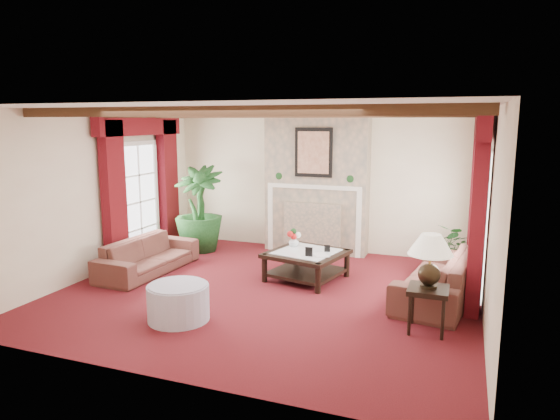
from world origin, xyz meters
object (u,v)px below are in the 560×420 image
at_px(side_table, 427,310).
at_px(ottoman, 178,303).
at_px(sofa_right, 440,268).
at_px(sofa_left, 148,250).
at_px(potted_palm, 199,227).
at_px(coffee_table, 306,265).

xyz_separation_m(side_table, ottoman, (-3.02, -0.74, -0.05)).
relative_size(sofa_right, ottoman, 2.94).
height_order(sofa_left, potted_palm, potted_palm).
relative_size(coffee_table, side_table, 2.00).
bearing_deg(potted_palm, sofa_left, -93.62).
bearing_deg(sofa_left, side_table, -97.97).
bearing_deg(coffee_table, side_table, -22.81).
height_order(potted_palm, ottoman, potted_palm).
distance_m(sofa_right, potted_palm, 4.73).
relative_size(potted_palm, coffee_table, 1.57).
bearing_deg(sofa_right, ottoman, -48.38).
bearing_deg(ottoman, coffee_table, 64.54).
xyz_separation_m(sofa_right, side_table, (-0.07, -1.28, -0.16)).
distance_m(coffee_table, ottoman, 2.41).
distance_m(side_table, ottoman, 3.11).
bearing_deg(potted_palm, ottoman, -64.97).
xyz_separation_m(sofa_left, side_table, (4.61, -0.87, -0.11)).
xyz_separation_m(coffee_table, side_table, (1.99, -1.44, 0.05)).
relative_size(potted_palm, ottoman, 2.21).
height_order(potted_palm, side_table, potted_palm).
height_order(sofa_left, sofa_right, sofa_right).
bearing_deg(coffee_table, potted_palm, 171.23).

